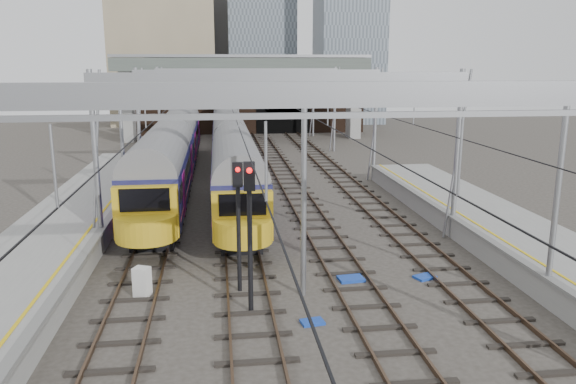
{
  "coord_description": "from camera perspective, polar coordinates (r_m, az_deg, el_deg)",
  "views": [
    {
      "loc": [
        -2.93,
        -16.84,
        8.17
      ],
      "look_at": [
        0.24,
        8.35,
        2.4
      ],
      "focal_mm": 35.0,
      "sensor_mm": 36.0,
      "label": 1
    }
  ],
  "objects": [
    {
      "name": "ground",
      "position": [
        18.94,
        2.49,
        -12.75
      ],
      "size": [
        160.0,
        160.0,
        0.0
      ],
      "primitive_type": "plane",
      "color": "#38332D",
      "rests_on": "ground"
    },
    {
      "name": "city_skyline",
      "position": [
        87.96,
        -3.64,
        18.59
      ],
      "size": [
        37.5,
        27.5,
        60.0
      ],
      "color": "tan",
      "rests_on": "ground"
    },
    {
      "name": "equip_cover_b",
      "position": [
        22.16,
        6.41,
        -8.75
      ],
      "size": [
        1.03,
        0.78,
        0.11
      ],
      "primitive_type": "cube",
      "rotation": [
        0.0,
        0.0,
        0.1
      ],
      "color": "#163CA9",
      "rests_on": "ground"
    },
    {
      "name": "train_main",
      "position": [
        52.76,
        -6.16,
        6.42
      ],
      "size": [
        2.61,
        60.44,
        4.56
      ],
      "color": "black",
      "rests_on": "ground"
    },
    {
      "name": "tracks",
      "position": [
        33.0,
        -1.86,
        -1.5
      ],
      "size": [
        14.4,
        80.0,
        0.22
      ],
      "color": "#4C3828",
      "rests_on": "ground"
    },
    {
      "name": "equip_cover_c",
      "position": [
        22.86,
        13.73,
        -8.39
      ],
      "size": [
        0.96,
        0.83,
        0.1
      ],
      "primitive_type": "cube",
      "rotation": [
        0.0,
        0.0,
        0.37
      ],
      "color": "#163CA9",
      "rests_on": "ground"
    },
    {
      "name": "relay_cabinet",
      "position": [
        21.07,
        -14.6,
        -8.83
      ],
      "size": [
        0.68,
        0.64,
        1.09
      ],
      "primitive_type": "cube",
      "rotation": [
        0.0,
        0.0,
        -0.42
      ],
      "color": "silver",
      "rests_on": "ground"
    },
    {
      "name": "equip_cover_a",
      "position": [
        18.63,
        2.5,
        -13.06
      ],
      "size": [
        0.81,
        0.63,
        0.09
      ],
      "primitive_type": "cube",
      "rotation": [
        0.0,
        0.0,
        0.17
      ],
      "color": "#163CA9",
      "rests_on": "ground"
    },
    {
      "name": "train_second",
      "position": [
        39.7,
        -11.57,
        4.29
      ],
      "size": [
        2.78,
        32.12,
        4.78
      ],
      "color": "black",
      "rests_on": "ground"
    },
    {
      "name": "overbridge",
      "position": [
        62.92,
        -4.61,
        11.94
      ],
      "size": [
        28.0,
        3.0,
        9.25
      ],
      "color": "gray",
      "rests_on": "ground"
    },
    {
      "name": "signal_near_left",
      "position": [
        20.14,
        -5.07,
        -1.93
      ],
      "size": [
        0.37,
        0.47,
        4.85
      ],
      "rotation": [
        0.0,
        0.0,
        -0.21
      ],
      "color": "black",
      "rests_on": "ground"
    },
    {
      "name": "signal_near_centre",
      "position": [
        18.33,
        -3.91,
        -2.83
      ],
      "size": [
        0.37,
        0.48,
        5.18
      ],
      "rotation": [
        0.0,
        0.0,
        -0.03
      ],
      "color": "black",
      "rests_on": "ground"
    },
    {
      "name": "platform_left",
      "position": [
        22.01,
        -26.22,
        -8.81
      ],
      "size": [
        4.32,
        55.0,
        1.12
      ],
      "color": "gray",
      "rests_on": "ground"
    },
    {
      "name": "retaining_wall",
      "position": [
        69.02,
        -3.62,
        9.58
      ],
      "size": [
        28.0,
        2.75,
        9.0
      ],
      "color": "#301F15",
      "rests_on": "ground"
    },
    {
      "name": "overhead_line",
      "position": [
        38.47,
        -2.85,
        10.4
      ],
      "size": [
        16.8,
        80.0,
        8.0
      ],
      "color": "gray",
      "rests_on": "ground"
    }
  ]
}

